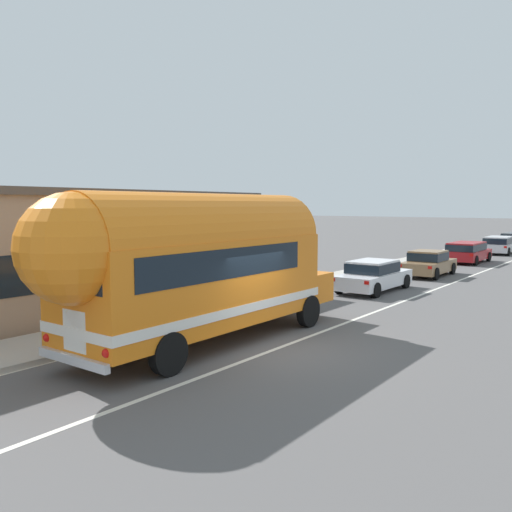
{
  "coord_description": "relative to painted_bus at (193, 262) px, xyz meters",
  "views": [
    {
      "loc": [
        7.96,
        -11.3,
        3.82
      ],
      "look_at": [
        -1.66,
        1.38,
        2.29
      ],
      "focal_mm": 37.49,
      "sensor_mm": 36.0,
      "label": 1
    }
  ],
  "objects": [
    {
      "name": "painted_bus",
      "position": [
        0.0,
        0.0,
        0.0
      ],
      "size": [
        2.64,
        10.55,
        4.12
      ],
      "color": "orange",
      "rests_on": "ground"
    },
    {
      "name": "sidewalk_slab",
      "position": [
        -3.11,
        11.13,
        -2.23
      ],
      "size": [
        2.52,
        90.0,
        0.15
      ],
      "primitive_type": "cube",
      "color": "#ADA89E",
      "rests_on": "ground"
    },
    {
      "name": "car_third",
      "position": [
        -0.24,
        26.09,
        -1.51
      ],
      "size": [
        2.02,
        4.55,
        1.37
      ],
      "color": "#A5191E",
      "rests_on": "ground"
    },
    {
      "name": "lane_markings",
      "position": [
        0.14,
        13.13,
        -2.3
      ],
      "size": [
        3.82,
        80.0,
        0.01
      ],
      "color": "silver",
      "rests_on": "ground"
    },
    {
      "name": "ground_plane",
      "position": [
        1.84,
        1.13,
        -2.31
      ],
      "size": [
        300.0,
        300.0,
        0.0
      ],
      "primitive_type": "plane",
      "color": "#565454"
    },
    {
      "name": "car_lead",
      "position": [
        -0.23,
        11.65,
        -1.57
      ],
      "size": [
        1.9,
        4.63,
        1.37
      ],
      "color": "white",
      "rests_on": "ground"
    },
    {
      "name": "car_fourth",
      "position": [
        -0.11,
        34.13,
        -1.51
      ],
      "size": [
        2.08,
        4.43,
        1.37
      ],
      "color": "silver",
      "rests_on": "ground"
    },
    {
      "name": "car_second",
      "position": [
        -0.04,
        18.15,
        -1.58
      ],
      "size": [
        1.96,
        4.36,
        1.37
      ],
      "color": "olive",
      "rests_on": "ground"
    }
  ]
}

